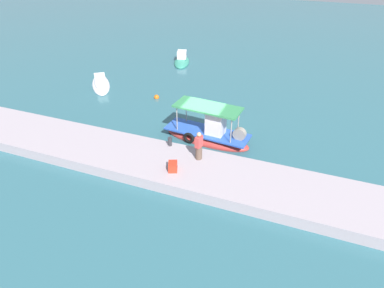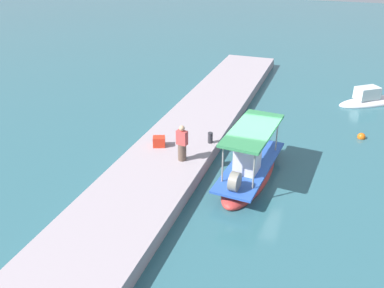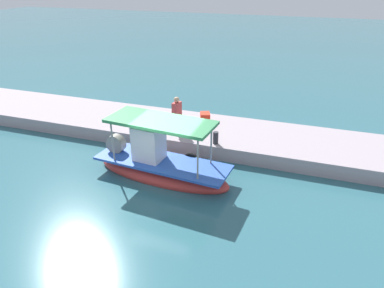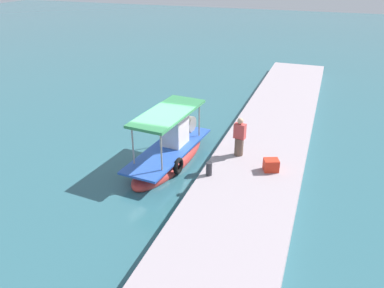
{
  "view_description": "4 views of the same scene",
  "coord_description": "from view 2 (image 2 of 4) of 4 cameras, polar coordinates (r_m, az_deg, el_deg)",
  "views": [
    {
      "loc": [
        6.03,
        -17.9,
        11.32
      ],
      "look_at": [
        0.08,
        -2.46,
        0.94
      ],
      "focal_mm": 31.0,
      "sensor_mm": 36.0,
      "label": 1
    },
    {
      "loc": [
        16.27,
        2.64,
        9.82
      ],
      "look_at": [
        0.31,
        -3.03,
        1.26
      ],
      "focal_mm": 38.72,
      "sensor_mm": 36.0,
      "label": 2
    },
    {
      "loc": [
        -5.04,
        11.4,
        7.6
      ],
      "look_at": [
        -0.44,
        -1.87,
        0.83
      ],
      "focal_mm": 33.89,
      "sensor_mm": 36.0,
      "label": 3
    },
    {
      "loc": [
        -13.77,
        -6.44,
        8.33
      ],
      "look_at": [
        -0.05,
        -1.49,
        1.26
      ],
      "focal_mm": 35.79,
      "sensor_mm": 36.0,
      "label": 4
    }
  ],
  "objects": [
    {
      "name": "moored_boat_near",
      "position": [
        29.59,
        23.4,
        5.54
      ],
      "size": [
        4.17,
        4.8,
        1.37
      ],
      "color": "silver",
      "rests_on": "ground_plane"
    },
    {
      "name": "marker_buoy",
      "position": [
        24.16,
        22.29,
        0.92
      ],
      "size": [
        0.43,
        0.43,
        0.43
      ],
      "color": "orange",
      "rests_on": "ground_plane"
    },
    {
      "name": "ground_plane",
      "position": [
        19.19,
        8.9,
        -4.33
      ],
      "size": [
        120.0,
        120.0,
        0.0
      ],
      "primitive_type": "plane",
      "color": "#2F616C"
    },
    {
      "name": "mooring_bollard",
      "position": [
        20.37,
        2.53,
        0.87
      ],
      "size": [
        0.24,
        0.24,
        0.55
      ],
      "primitive_type": "cylinder",
      "color": "#2D2D33",
      "rests_on": "dock_quay"
    },
    {
      "name": "main_fishing_boat",
      "position": [
        18.67,
        7.91,
        -3.51
      ],
      "size": [
        5.86,
        2.23,
        2.79
      ],
      "color": "#BD3632",
      "rests_on": "ground_plane"
    },
    {
      "name": "cargo_crate",
      "position": [
        20.1,
        -4.56,
        0.34
      ],
      "size": [
        0.65,
        0.71,
        0.49
      ],
      "primitive_type": "cube",
      "rotation": [
        0.0,
        0.0,
        1.95
      ],
      "color": "red",
      "rests_on": "dock_quay"
    },
    {
      "name": "dock_quay",
      "position": [
        20.04,
        -2.84,
        -1.51
      ],
      "size": [
        36.0,
        3.85,
        0.65
      ],
      "primitive_type": "cube",
      "color": "#A2959D",
      "rests_on": "ground_plane"
    },
    {
      "name": "fisherman_near_bollard",
      "position": [
        18.57,
        -1.38,
        -0.08
      ],
      "size": [
        0.44,
        0.52,
        1.71
      ],
      "color": "brown",
      "rests_on": "dock_quay"
    }
  ]
}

